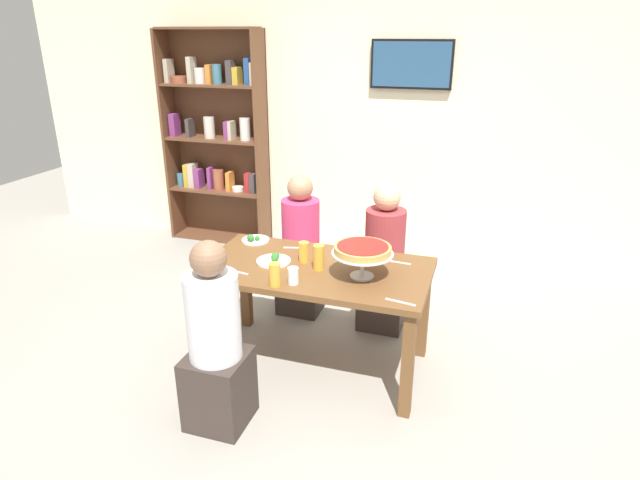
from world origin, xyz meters
name	(u,v)px	position (x,y,z in m)	size (l,w,h in m)	color
ground_plane	(316,363)	(0.00, 0.00, 0.00)	(12.00, 12.00, 0.00)	gray
rear_partition	(387,116)	(0.00, 2.20, 1.40)	(8.00, 0.12, 2.80)	beige
dining_table	(315,281)	(0.00, 0.00, 0.64)	(1.48, 0.81, 0.74)	brown
bookshelf	(216,136)	(-1.77, 2.02, 1.14)	(1.10, 0.30, 2.21)	brown
television	(412,64)	(0.22, 2.11, 1.89)	(0.75, 0.05, 0.43)	black
diner_near_left	(216,349)	(-0.35, -0.73, 0.49)	(0.34, 0.34, 1.15)	#382D28
diner_far_left	(301,255)	(-0.36, 0.72, 0.49)	(0.34, 0.34, 1.15)	#382D28
diner_far_right	(384,268)	(0.32, 0.67, 0.49)	(0.34, 0.34, 1.15)	#382D28
deep_dish_pizza_stand	(363,251)	(0.33, -0.06, 0.91)	(0.38, 0.38, 0.21)	silver
salad_plate_near_diner	(255,239)	(-0.56, 0.29, 0.75)	(0.20, 0.20, 0.07)	white
salad_plate_far_diner	(274,260)	(-0.29, -0.01, 0.76)	(0.23, 0.23, 0.07)	white
beer_glass_amber_tall	(304,252)	(-0.10, 0.06, 0.81)	(0.07, 0.07, 0.14)	gold
beer_glass_amber_short	(319,257)	(0.03, -0.03, 0.82)	(0.07, 0.07, 0.17)	gold
beer_glass_amber_spare	(275,275)	(-0.14, -0.34, 0.81)	(0.07, 0.07, 0.14)	gold
water_glass_clear_near	(293,276)	(-0.05, -0.28, 0.79)	(0.07, 0.07, 0.10)	white
cutlery_fork_near	(397,262)	(0.50, 0.23, 0.74)	(0.18, 0.02, 0.01)	silver
cutlery_knife_near	(296,248)	(-0.23, 0.26, 0.74)	(0.18, 0.02, 0.01)	silver
cutlery_fork_far	(236,272)	(-0.45, -0.23, 0.74)	(0.18, 0.02, 0.01)	silver
cutlery_knife_far	(401,302)	(0.62, -0.32, 0.74)	(0.18, 0.02, 0.01)	silver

